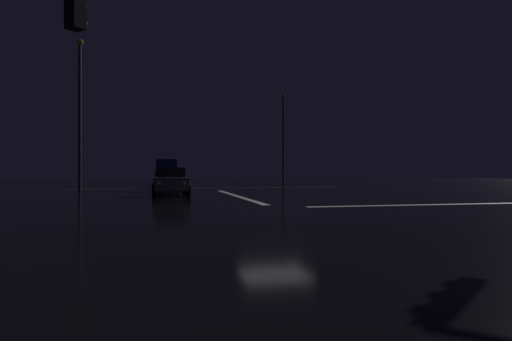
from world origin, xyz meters
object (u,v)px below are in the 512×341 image
object	(u,v)px
sedan_gray	(170,181)
streetlamp_right_far	(283,132)
sedan_silver	(168,177)
streetlamp_left_near	(80,105)
sedan_black	(163,176)
sedan_orange	(172,178)
box_truck	(166,169)
sedan_blue	(173,179)

from	to	relation	value
sedan_gray	streetlamp_right_far	size ratio (longest dim) A/B	0.44
sedan_silver	sedan_gray	bearing A→B (deg)	-91.00
sedan_silver	streetlamp_left_near	bearing A→B (deg)	-113.62
sedan_black	streetlamp_left_near	bearing A→B (deg)	-105.17
sedan_gray	sedan_black	xyz separation A→B (m)	(-0.13, 23.49, 0.00)
sedan_gray	streetlamp_right_far	world-z (taller)	streetlamp_right_far
streetlamp_right_far	sedan_black	bearing A→B (deg)	163.60
sedan_orange	box_truck	xyz separation A→B (m)	(-0.16, 18.94, 0.91)
sedan_black	streetlamp_left_near	distance (m)	20.97
sedan_gray	sedan_orange	size ratio (longest dim) A/B	1.00
sedan_blue	streetlamp_left_near	xyz separation A→B (m)	(-5.77, -1.51, 4.72)
box_truck	streetlamp_right_far	world-z (taller)	streetlamp_right_far
sedan_gray	sedan_blue	world-z (taller)	same
sedan_gray	sedan_orange	distance (m)	11.28
sedan_blue	streetlamp_left_near	world-z (taller)	streetlamp_left_near
sedan_gray	sedan_black	world-z (taller)	same
streetlamp_right_far	sedan_gray	bearing A→B (deg)	-122.29
sedan_gray	sedan_silver	distance (m)	16.98
sedan_silver	sedan_black	xyz separation A→B (m)	(-0.43, 6.51, 0.00)
sedan_black	streetlamp_right_far	world-z (taller)	streetlamp_right_far
sedan_blue	sedan_silver	world-z (taller)	same
sedan_orange	box_truck	world-z (taller)	box_truck
sedan_blue	sedan_orange	bearing A→B (deg)	88.28
sedan_gray	sedan_silver	xyz separation A→B (m)	(0.30, 16.98, 0.00)
streetlamp_left_near	streetlamp_right_far	distance (m)	24.06
sedan_orange	sedan_blue	bearing A→B (deg)	-91.72
sedan_gray	box_truck	xyz separation A→B (m)	(0.32, 30.21, 0.91)
streetlamp_left_near	box_truck	bearing A→B (deg)	77.63
box_truck	sedan_blue	bearing A→B (deg)	-90.05
sedan_gray	sedan_black	distance (m)	23.49
sedan_black	streetlamp_left_near	size ratio (longest dim) A/B	0.45
sedan_silver	sedan_orange	bearing A→B (deg)	-88.23
sedan_blue	sedan_black	bearing A→B (deg)	91.35
sedan_black	sedan_gray	bearing A→B (deg)	-89.67
sedan_silver	streetlamp_left_near	distance (m)	15.17
sedan_silver	streetlamp_right_far	xyz separation A→B (m)	(12.20, 2.79, 4.78)
sedan_gray	box_truck	world-z (taller)	box_truck
box_truck	sedan_silver	bearing A→B (deg)	-90.08
sedan_blue	streetlamp_right_far	distance (m)	19.54
sedan_blue	sedan_orange	world-z (taller)	same
sedan_blue	sedan_silver	xyz separation A→B (m)	(0.00, 11.70, 0.00)
streetlamp_right_far	box_truck	bearing A→B (deg)	139.41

